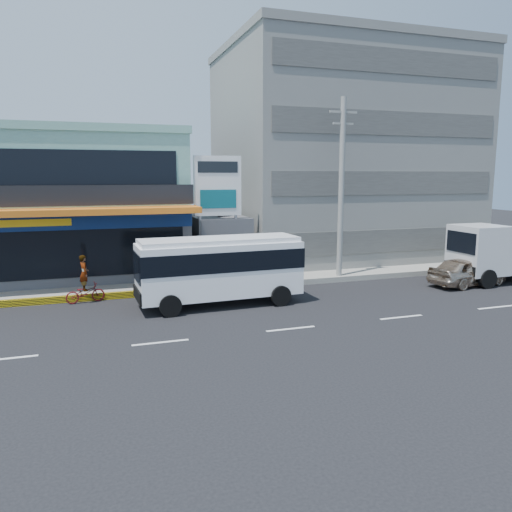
% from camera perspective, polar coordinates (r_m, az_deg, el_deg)
% --- Properties ---
extents(ground, '(120.00, 120.00, 0.00)m').
position_cam_1_polar(ground, '(19.52, 3.99, -8.31)').
color(ground, black).
rests_on(ground, ground).
extents(sidewalk, '(70.00, 5.00, 0.30)m').
position_cam_1_polar(sidewalk, '(29.88, 5.86, -1.86)').
color(sidewalk, gray).
rests_on(sidewalk, ground).
extents(shop_building, '(12.40, 11.70, 8.00)m').
position_cam_1_polar(shop_building, '(31.18, -20.14, 5.22)').
color(shop_building, '#4D4C51').
rests_on(shop_building, ground).
extents(concrete_building, '(16.00, 12.00, 14.00)m').
position_cam_1_polar(concrete_building, '(36.49, 9.69, 10.87)').
color(concrete_building, slate).
rests_on(concrete_building, ground).
extents(gap_structure, '(3.00, 6.00, 3.50)m').
position_cam_1_polar(gap_structure, '(30.32, -4.70, 1.38)').
color(gap_structure, '#4D4C51').
rests_on(gap_structure, ground).
extents(satellite_dish, '(1.50, 1.50, 0.15)m').
position_cam_1_polar(satellite_dish, '(29.16, -4.28, 4.68)').
color(satellite_dish, slate).
rests_on(satellite_dish, gap_structure).
extents(billboard, '(2.60, 0.18, 6.90)m').
position_cam_1_polar(billboard, '(27.22, -4.39, 7.21)').
color(billboard, gray).
rests_on(billboard, ground).
extents(utility_pole_near, '(1.60, 0.30, 10.00)m').
position_cam_1_polar(utility_pole_near, '(27.89, 9.72, 7.61)').
color(utility_pole_near, '#999993').
rests_on(utility_pole_near, ground).
extents(minibus, '(7.47, 2.82, 3.09)m').
position_cam_1_polar(minibus, '(22.63, -4.17, -1.05)').
color(minibus, white).
rests_on(minibus, ground).
extents(sedan, '(4.78, 2.48, 1.56)m').
position_cam_1_polar(sedan, '(29.10, 23.02, -1.60)').
color(sedan, '#C7B198').
rests_on(sedan, ground).
extents(motorcycle_rider, '(1.84, 0.94, 2.25)m').
position_cam_1_polar(motorcycle_rider, '(24.51, -18.97, -3.37)').
color(motorcycle_rider, '#610D11').
rests_on(motorcycle_rider, ground).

